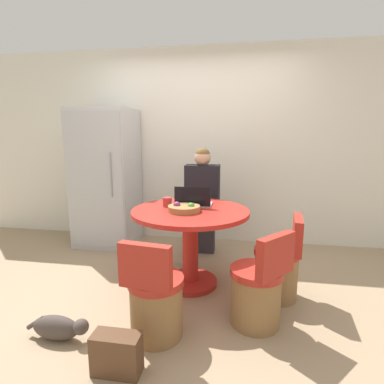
% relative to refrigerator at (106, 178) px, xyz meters
% --- Properties ---
extents(ground_plane, '(12.00, 12.00, 0.00)m').
position_rel_refrigerator_xyz_m(ground_plane, '(1.25, -1.12, -0.90)').
color(ground_plane, '#9E8466').
extents(wall_back, '(7.00, 0.06, 2.60)m').
position_rel_refrigerator_xyz_m(wall_back, '(1.25, 0.39, 0.40)').
color(wall_back, silver).
rests_on(wall_back, ground_plane).
extents(refrigerator, '(0.76, 0.70, 1.79)m').
position_rel_refrigerator_xyz_m(refrigerator, '(0.00, 0.00, 0.00)').
color(refrigerator, silver).
rests_on(refrigerator, ground_plane).
extents(dining_table, '(1.12, 1.12, 0.76)m').
position_rel_refrigerator_xyz_m(dining_table, '(1.30, -0.99, -0.35)').
color(dining_table, '#B2261E').
rests_on(dining_table, ground_plane).
extents(chair_near_camera, '(0.41, 0.42, 0.76)m').
position_rel_refrigerator_xyz_m(chair_near_camera, '(1.19, -1.81, -0.63)').
color(chair_near_camera, olive).
rests_on(chair_near_camera, ground_plane).
extents(chair_near_right_corner, '(0.47, 0.47, 0.76)m').
position_rel_refrigerator_xyz_m(chair_near_right_corner, '(1.92, -1.54, -0.63)').
color(chair_near_right_corner, olive).
rests_on(chair_near_right_corner, ground_plane).
extents(chair_right_side, '(0.42, 0.41, 0.76)m').
position_rel_refrigerator_xyz_m(chair_right_side, '(2.12, -1.10, -0.63)').
color(chair_right_side, olive).
rests_on(chair_right_side, ground_plane).
extents(person_seated, '(0.40, 0.37, 1.31)m').
position_rel_refrigerator_xyz_m(person_seated, '(1.32, -0.21, -0.18)').
color(person_seated, '#2D2D38').
rests_on(person_seated, ground_plane).
extents(laptop, '(0.35, 0.23, 0.20)m').
position_rel_refrigerator_xyz_m(laptop, '(1.31, -0.84, -0.09)').
color(laptop, '#B7B7BC').
rests_on(laptop, dining_table).
extents(fruit_bowl, '(0.30, 0.30, 0.09)m').
position_rel_refrigerator_xyz_m(fruit_bowl, '(1.26, -1.08, -0.10)').
color(fruit_bowl, olive).
rests_on(fruit_bowl, dining_table).
extents(coffee_cup, '(0.09, 0.09, 0.09)m').
position_rel_refrigerator_xyz_m(coffee_cup, '(1.06, -0.91, -0.09)').
color(coffee_cup, '#B2332D').
rests_on(coffee_cup, dining_table).
extents(cat, '(0.49, 0.15, 0.18)m').
position_rel_refrigerator_xyz_m(cat, '(0.51, -1.96, -0.80)').
color(cat, '#473D38').
rests_on(cat, ground_plane).
extents(handbag, '(0.30, 0.14, 0.26)m').
position_rel_refrigerator_xyz_m(handbag, '(1.05, -2.18, -0.77)').
color(handbag, brown).
rests_on(handbag, ground_plane).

